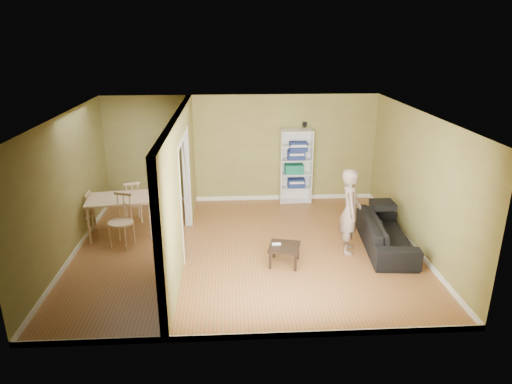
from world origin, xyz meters
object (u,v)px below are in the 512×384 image
dining_table (120,201)px  chair_left (82,214)px  chair_near (120,221)px  bookshelf (296,166)px  person (351,204)px  chair_far (132,201)px  coffee_table (284,248)px  sofa (386,229)px

dining_table → chair_left: (-0.79, 0.01, -0.27)m
chair_left → chair_near: size_ratio=0.87×
bookshelf → person: bearing=-77.1°
person → chair_near: size_ratio=1.83×
dining_table → chair_near: bearing=-77.6°
chair_near → chair_far: chair_near is taller
person → dining_table: size_ratio=1.50×
person → chair_near: 4.40m
person → chair_left: size_ratio=2.10×
coffee_table → dining_table: bearing=155.0°
coffee_table → chair_near: chair_near is taller
dining_table → chair_far: (0.10, 0.65, -0.24)m
sofa → bookshelf: 3.06m
sofa → chair_far: chair_far is taller
person → bookshelf: (-0.63, 2.78, -0.06)m
person → chair_far: (-4.38, 1.70, -0.48)m
bookshelf → chair_left: 4.96m
person → coffee_table: bearing=120.3°
dining_table → sofa: bearing=-10.3°
bookshelf → chair_left: (-4.63, -1.72, -0.44)m
sofa → coffee_table: 2.11m
sofa → chair_left: chair_left is taller
sofa → coffee_table: size_ratio=3.86×
person → chair_near: person is taller
person → chair_left: bearing=89.5°
bookshelf → chair_far: 3.92m
coffee_table → chair_left: bearing=159.3°
chair_left → person: bearing=77.4°
coffee_table → chair_far: bearing=145.3°
bookshelf → dining_table: bookshelf is taller
chair_far → dining_table: bearing=60.1°
dining_table → chair_far: size_ratio=1.34×
coffee_table → chair_left: size_ratio=0.59×
dining_table → bookshelf: bearing=24.2°
dining_table → chair_left: size_ratio=1.41×
bookshelf → chair_near: bearing=-148.2°
coffee_table → chair_far: 3.78m
chair_near → chair_far: bearing=108.6°
person → dining_table: person is taller
bookshelf → coffee_table: size_ratio=3.34×
sofa → person: 0.95m
bookshelf → dining_table: (-3.85, -1.73, -0.17)m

